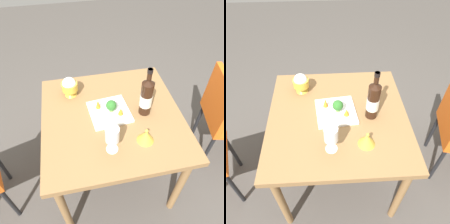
# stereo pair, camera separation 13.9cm
# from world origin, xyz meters

# --- Properties ---
(ground_plane) EXTENTS (8.00, 8.00, 0.00)m
(ground_plane) POSITION_xyz_m (0.00, 0.00, 0.00)
(ground_plane) COLOR #4C4742
(dining_table) EXTENTS (0.89, 0.89, 0.73)m
(dining_table) POSITION_xyz_m (0.00, 0.00, 0.64)
(dining_table) COLOR olive
(dining_table) RESTS_ON ground_plane
(wine_bottle) EXTENTS (0.08, 0.08, 0.34)m
(wine_bottle) POSITION_xyz_m (-0.21, 0.01, 0.86)
(wine_bottle) COLOR black
(wine_bottle) RESTS_ON dining_table
(wine_glass) EXTENTS (0.08, 0.08, 0.18)m
(wine_glass) POSITION_xyz_m (0.05, 0.25, 0.86)
(wine_glass) COLOR white
(wine_glass) RESTS_ON dining_table
(rice_bowl) EXTENTS (0.11, 0.11, 0.14)m
(rice_bowl) POSITION_xyz_m (0.24, -0.25, 0.80)
(rice_bowl) COLOR gold
(rice_bowl) RESTS_ON dining_table
(rice_bowl_lid) EXTENTS (0.10, 0.10, 0.09)m
(rice_bowl_lid) POSITION_xyz_m (-0.15, 0.23, 0.77)
(rice_bowl_lid) COLOR gold
(rice_bowl_lid) RESTS_ON dining_table
(serving_plate) EXTENTS (0.27, 0.27, 0.02)m
(serving_plate) POSITION_xyz_m (0.01, -0.03, 0.74)
(serving_plate) COLOR white
(serving_plate) RESTS_ON dining_table
(broccoli_floret) EXTENTS (0.07, 0.07, 0.09)m
(broccoli_floret) POSITION_xyz_m (-0.00, -0.02, 0.80)
(broccoli_floret) COLOR #729E4C
(broccoli_floret) RESTS_ON serving_plate
(carrot_garnish_left) EXTENTS (0.03, 0.03, 0.05)m
(carrot_garnish_left) POSITION_xyz_m (-0.05, 0.01, 0.77)
(carrot_garnish_left) COLOR orange
(carrot_garnish_left) RESTS_ON serving_plate
(carrot_garnish_right) EXTENTS (0.03, 0.03, 0.06)m
(carrot_garnish_right) POSITION_xyz_m (0.08, -0.07, 0.78)
(carrot_garnish_right) COLOR orange
(carrot_garnish_right) RESTS_ON serving_plate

